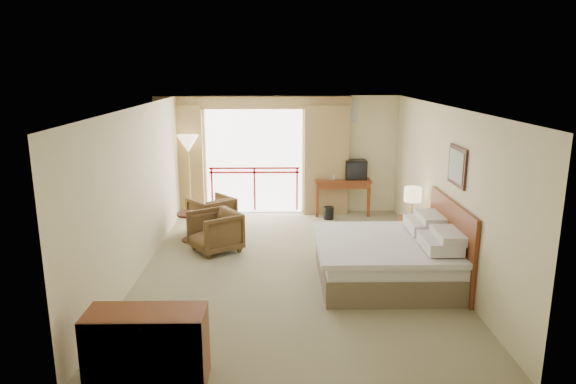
{
  "coord_description": "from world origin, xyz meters",
  "views": [
    {
      "loc": [
        -0.21,
        -8.18,
        3.28
      ],
      "look_at": [
        -0.07,
        0.4,
        1.22
      ],
      "focal_mm": 32.0,
      "sensor_mm": 36.0,
      "label": 1
    }
  ],
  "objects_px": {
    "side_table": "(191,222)",
    "floor_lamp": "(188,147)",
    "armchair_near": "(216,251)",
    "wastebasket": "(329,213)",
    "bed": "(388,258)",
    "table_lamp": "(413,195)",
    "nightstand": "(411,234)",
    "desk": "(342,186)",
    "tv": "(356,169)",
    "armchair_far": "(212,231)",
    "dresser": "(147,348)"
  },
  "relations": [
    {
      "from": "side_table",
      "to": "table_lamp",
      "type": "bearing_deg",
      "value": -6.93
    },
    {
      "from": "table_lamp",
      "to": "floor_lamp",
      "type": "bearing_deg",
      "value": 154.2
    },
    {
      "from": "nightstand",
      "to": "desk",
      "type": "bearing_deg",
      "value": 116.79
    },
    {
      "from": "table_lamp",
      "to": "floor_lamp",
      "type": "height_order",
      "value": "floor_lamp"
    },
    {
      "from": "wastebasket",
      "to": "armchair_near",
      "type": "distance_m",
      "value": 3.05
    },
    {
      "from": "bed",
      "to": "armchair_near",
      "type": "xyz_separation_m",
      "value": [
        -2.9,
        1.42,
        -0.38
      ]
    },
    {
      "from": "desk",
      "to": "side_table",
      "type": "xyz_separation_m",
      "value": [
        -3.17,
        -1.95,
        -0.26
      ]
    },
    {
      "from": "desk",
      "to": "side_table",
      "type": "relative_size",
      "value": 2.26
    },
    {
      "from": "table_lamp",
      "to": "tv",
      "type": "distance_m",
      "value": 2.49
    },
    {
      "from": "armchair_far",
      "to": "bed",
      "type": "bearing_deg",
      "value": 99.38
    },
    {
      "from": "armchair_far",
      "to": "table_lamp",
      "type": "bearing_deg",
      "value": 123.09
    },
    {
      "from": "table_lamp",
      "to": "armchair_near",
      "type": "height_order",
      "value": "table_lamp"
    },
    {
      "from": "bed",
      "to": "dresser",
      "type": "xyz_separation_m",
      "value": [
        -3.11,
        -2.69,
        0.04
      ]
    },
    {
      "from": "desk",
      "to": "wastebasket",
      "type": "bearing_deg",
      "value": -124.65
    },
    {
      "from": "wastebasket",
      "to": "dresser",
      "type": "height_order",
      "value": "dresser"
    },
    {
      "from": "floor_lamp",
      "to": "wastebasket",
      "type": "bearing_deg",
      "value": -3.75
    },
    {
      "from": "bed",
      "to": "side_table",
      "type": "relative_size",
      "value": 3.79
    },
    {
      "from": "bed",
      "to": "table_lamp",
      "type": "xyz_separation_m",
      "value": [
        0.73,
        1.5,
        0.65
      ]
    },
    {
      "from": "desk",
      "to": "floor_lamp",
      "type": "bearing_deg",
      "value": -175.86
    },
    {
      "from": "desk",
      "to": "armchair_far",
      "type": "relative_size",
      "value": 1.59
    },
    {
      "from": "nightstand",
      "to": "armchair_far",
      "type": "distance_m",
      "value": 4.04
    },
    {
      "from": "nightstand",
      "to": "floor_lamp",
      "type": "bearing_deg",
      "value": 158.61
    },
    {
      "from": "tv",
      "to": "side_table",
      "type": "xyz_separation_m",
      "value": [
        -3.47,
        -1.88,
        -0.66
      ]
    },
    {
      "from": "dresser",
      "to": "armchair_near",
      "type": "bearing_deg",
      "value": 85.24
    },
    {
      "from": "bed",
      "to": "armchair_far",
      "type": "relative_size",
      "value": 2.66
    },
    {
      "from": "wastebasket",
      "to": "armchair_near",
      "type": "relative_size",
      "value": 0.34
    },
    {
      "from": "nightstand",
      "to": "floor_lamp",
      "type": "height_order",
      "value": "floor_lamp"
    },
    {
      "from": "side_table",
      "to": "dresser",
      "type": "xyz_separation_m",
      "value": [
        0.33,
        -4.7,
        0.03
      ]
    },
    {
      "from": "bed",
      "to": "tv",
      "type": "relative_size",
      "value": 4.39
    },
    {
      "from": "bed",
      "to": "floor_lamp",
      "type": "xyz_separation_m",
      "value": [
        -3.72,
        3.65,
        1.23
      ]
    },
    {
      "from": "armchair_near",
      "to": "nightstand",
      "type": "bearing_deg",
      "value": 57.12
    },
    {
      "from": "floor_lamp",
      "to": "armchair_near",
      "type": "bearing_deg",
      "value": -69.7
    },
    {
      "from": "wastebasket",
      "to": "armchair_far",
      "type": "height_order",
      "value": "armchair_far"
    },
    {
      "from": "armchair_far",
      "to": "side_table",
      "type": "xyz_separation_m",
      "value": [
        -0.33,
        -0.63,
        0.38
      ]
    },
    {
      "from": "bed",
      "to": "wastebasket",
      "type": "height_order",
      "value": "bed"
    },
    {
      "from": "nightstand",
      "to": "tv",
      "type": "relative_size",
      "value": 1.23
    },
    {
      "from": "armchair_near",
      "to": "wastebasket",
      "type": "bearing_deg",
      "value": 98.26
    },
    {
      "from": "nightstand",
      "to": "dresser",
      "type": "distance_m",
      "value": 5.65
    },
    {
      "from": "wastebasket",
      "to": "dresser",
      "type": "relative_size",
      "value": 0.22
    },
    {
      "from": "table_lamp",
      "to": "tv",
      "type": "relative_size",
      "value": 1.16
    },
    {
      "from": "table_lamp",
      "to": "tv",
      "type": "height_order",
      "value": "tv"
    },
    {
      "from": "side_table",
      "to": "floor_lamp",
      "type": "xyz_separation_m",
      "value": [
        -0.27,
        1.64,
        1.22
      ]
    },
    {
      "from": "armchair_far",
      "to": "floor_lamp",
      "type": "distance_m",
      "value": 1.99
    },
    {
      "from": "bed",
      "to": "table_lamp",
      "type": "bearing_deg",
      "value": 64.05
    },
    {
      "from": "nightstand",
      "to": "desk",
      "type": "height_order",
      "value": "desk"
    },
    {
      "from": "wastebasket",
      "to": "dresser",
      "type": "bearing_deg",
      "value": -112.15
    },
    {
      "from": "nightstand",
      "to": "wastebasket",
      "type": "distance_m",
      "value": 2.41
    },
    {
      "from": "armchair_near",
      "to": "tv",
      "type": "bearing_deg",
      "value": 96.9
    },
    {
      "from": "floor_lamp",
      "to": "table_lamp",
      "type": "bearing_deg",
      "value": -25.8
    },
    {
      "from": "armchair_far",
      "to": "floor_lamp",
      "type": "xyz_separation_m",
      "value": [
        -0.6,
        1.01,
        1.61
      ]
    }
  ]
}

